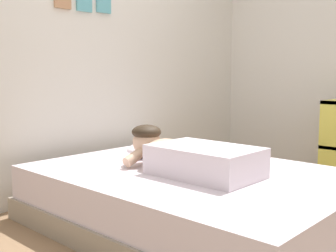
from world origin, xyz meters
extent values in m
plane|color=#8C6B4C|center=(0.00, 0.00, 0.00)|extent=(12.34, 12.34, 0.00)
cube|color=silver|center=(0.00, 1.37, 1.25)|extent=(4.17, 0.10, 2.50)
cube|color=#59A5B2|center=(0.00, 1.31, 1.55)|extent=(0.14, 0.02, 0.14)
cube|color=#59A5B2|center=(0.20, 1.31, 1.56)|extent=(0.14, 0.02, 0.14)
cube|color=silver|center=(2.14, 0.16, 1.25)|extent=(0.10, 5.64, 2.50)
cube|color=gray|center=(-0.02, 0.17, 0.07)|extent=(1.48, 2.03, 0.15)
cube|color=silver|center=(-0.02, 0.17, 0.26)|extent=(1.44, 1.97, 0.22)
ellipsoid|color=silver|center=(0.19, 0.71, 0.42)|extent=(0.52, 0.32, 0.11)
cube|color=silver|center=(-0.09, 0.02, 0.46)|extent=(0.42, 0.64, 0.18)
ellipsoid|color=#D8AD8E|center=(-0.09, 0.36, 0.48)|extent=(0.32, 0.20, 0.16)
sphere|color=#D8AD8E|center=(-0.09, 0.52, 0.52)|extent=(0.19, 0.19, 0.19)
ellipsoid|color=#332619|center=(-0.09, 0.52, 0.59)|extent=(0.20, 0.20, 0.10)
cylinder|color=#D8AD8E|center=(-0.19, 0.50, 0.45)|extent=(0.23, 0.07, 0.14)
cylinder|color=#D8AD8E|center=(0.01, 0.50, 0.45)|extent=(0.23, 0.07, 0.14)
cylinder|color=#D84C47|center=(0.17, 0.51, 0.41)|extent=(0.09, 0.09, 0.07)
torus|color=#D84C47|center=(0.23, 0.51, 0.41)|extent=(0.05, 0.01, 0.05)
cube|color=black|center=(-0.06, 0.31, 0.37)|extent=(0.07, 0.14, 0.01)
cube|color=#D8CC4C|center=(1.58, -0.10, 0.38)|extent=(0.03, 0.24, 0.75)
cube|color=#4C4C51|center=(1.61, -0.10, 0.44)|extent=(0.03, 0.19, 0.18)
cube|color=#BF723F|center=(1.65, -0.10, 0.43)|extent=(0.03, 0.19, 0.16)
camera|label=1|loc=(-2.03, -1.48, 0.97)|focal=44.42mm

